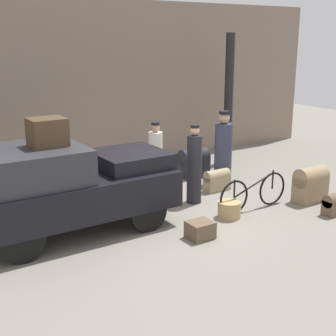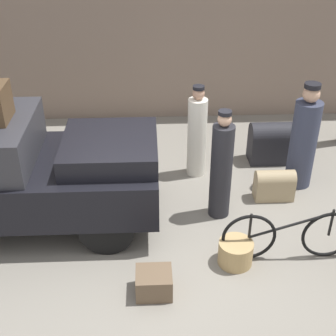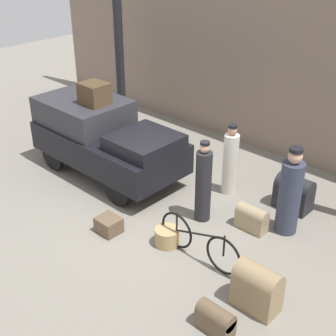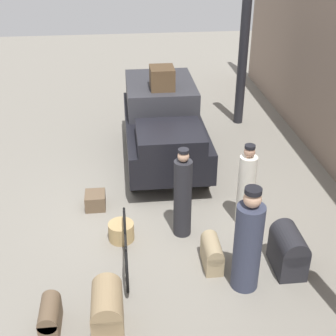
% 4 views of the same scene
% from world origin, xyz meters
% --- Properties ---
extents(ground_plane, '(30.00, 30.00, 0.00)m').
position_xyz_m(ground_plane, '(0.00, 0.00, 0.00)').
color(ground_plane, gray).
extents(station_building_facade, '(16.00, 0.15, 4.50)m').
position_xyz_m(station_building_facade, '(0.00, 4.08, 2.25)').
color(station_building_facade, gray).
rests_on(station_building_facade, ground).
extents(canopy_pillar_left, '(0.25, 0.25, 3.65)m').
position_xyz_m(canopy_pillar_left, '(-3.96, 2.64, 1.83)').
color(canopy_pillar_left, black).
rests_on(canopy_pillar_left, ground).
extents(truck, '(3.79, 1.74, 1.69)m').
position_xyz_m(truck, '(-1.99, 0.33, 0.94)').
color(truck, black).
rests_on(truck, ground).
extents(bicycle, '(1.81, 0.04, 0.78)m').
position_xyz_m(bicycle, '(1.78, -0.68, 0.38)').
color(bicycle, black).
rests_on(bicycle, ground).
extents(wicker_basket, '(0.47, 0.47, 0.34)m').
position_xyz_m(wicker_basket, '(1.06, -0.75, 0.17)').
color(wicker_basket, tan).
rests_on(wicker_basket, ground).
extents(porter_with_bicycle, '(0.33, 0.33, 1.64)m').
position_xyz_m(porter_with_bicycle, '(0.76, 1.60, 0.75)').
color(porter_with_bicycle, silver).
rests_on(porter_with_bicycle, ground).
extents(porter_carrying_trunk, '(0.32, 0.32, 1.74)m').
position_xyz_m(porter_carrying_trunk, '(1.00, 0.38, 0.81)').
color(porter_carrying_trunk, '#232328').
rests_on(porter_carrying_trunk, ground).
extents(porter_lifting_near_truck, '(0.43, 0.43, 1.81)m').
position_xyz_m(porter_lifting_near_truck, '(2.46, 1.18, 0.82)').
color(porter_lifting_near_truck, '#33384C').
rests_on(porter_lifting_near_truck, ground).
extents(suitcase_tan_flat, '(0.73, 0.43, 0.79)m').
position_xyz_m(suitcase_tan_flat, '(3.20, -0.97, 0.41)').
color(suitcase_tan_flat, '#937A56').
rests_on(suitcase_tan_flat, ground).
extents(trunk_umber_medium, '(0.58, 0.28, 0.46)m').
position_xyz_m(trunk_umber_medium, '(3.03, -1.79, 0.23)').
color(trunk_umber_medium, brown).
rests_on(trunk_umber_medium, ground).
extents(trunk_barrel_dark, '(0.75, 0.46, 0.76)m').
position_xyz_m(trunk_barrel_dark, '(2.15, 1.98, 0.39)').
color(trunk_barrel_dark, '#232328').
rests_on(trunk_barrel_dark, ground).
extents(suitcase_small_leather, '(0.45, 0.40, 0.32)m').
position_xyz_m(suitcase_small_leather, '(-0.04, -1.24, 0.16)').
color(suitcase_small_leather, brown).
rests_on(suitcase_small_leather, ground).
extents(trunk_wicker_pale, '(0.63, 0.29, 0.51)m').
position_xyz_m(trunk_wicker_pale, '(1.94, 0.75, 0.26)').
color(trunk_wicker_pale, '#9E8966').
rests_on(trunk_wicker_pale, ground).
extents(trunk_on_truck_roof, '(0.61, 0.54, 0.49)m').
position_xyz_m(trunk_on_truck_roof, '(-2.22, 0.33, 1.94)').
color(trunk_on_truck_roof, '#4C3823').
rests_on(trunk_on_truck_roof, truck).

